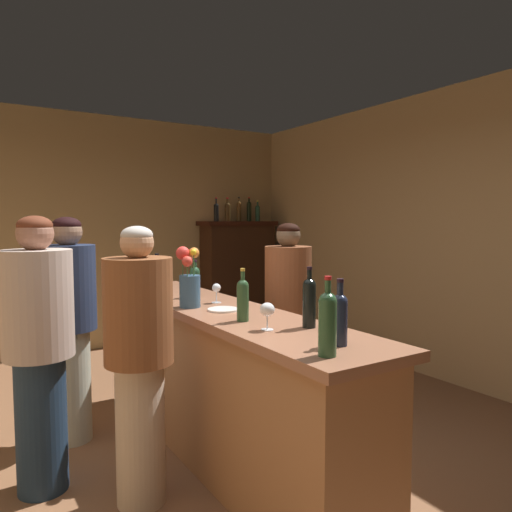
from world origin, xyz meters
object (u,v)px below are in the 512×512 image
(wine_bottle_chardonnay, at_px, (340,316))
(patron_redhead, at_px, (39,344))
(display_cabinet, at_px, (238,275))
(display_bottle_midright, at_px, (249,210))
(wine_bottle_pinot, at_px, (195,280))
(cheese_plate, at_px, (223,310))
(display_bottle_center, at_px, (239,210))
(patron_near_entrance, at_px, (69,320))
(display_bottle_left, at_px, (216,211))
(display_bottle_right, at_px, (258,212))
(wine_bottle_merlot, at_px, (309,300))
(wine_bottle_syrah, at_px, (157,275))
(wine_bottle_rose, at_px, (243,298))
(bar_counter, at_px, (220,381))
(wine_glass_mid, at_px, (267,310))
(display_bottle_midleft, at_px, (228,211))
(flower_arrangement, at_px, (189,281))
(wine_bottle_malbec, at_px, (327,321))
(patron_in_navy, at_px, (139,355))
(bartender, at_px, (288,314))

(wine_bottle_chardonnay, xyz_separation_m, patron_redhead, (-1.08, 1.32, -0.27))
(display_cabinet, xyz_separation_m, display_bottle_midright, (0.18, 0.00, 0.89))
(wine_bottle_pinot, bearing_deg, cheese_plate, -97.25)
(display_cabinet, height_order, display_bottle_center, display_bottle_center)
(patron_near_entrance, bearing_deg, wine_bottle_pinot, 4.69)
(display_bottle_left, distance_m, display_bottle_right, 0.65)
(wine_bottle_merlot, relative_size, display_bottle_right, 1.12)
(wine_bottle_chardonnay, distance_m, display_bottle_center, 4.48)
(wine_bottle_syrah, height_order, display_bottle_left, display_bottle_left)
(wine_bottle_rose, distance_m, patron_near_entrance, 1.42)
(wine_bottle_chardonnay, bearing_deg, bar_counter, 90.62)
(bar_counter, bearing_deg, display_bottle_midright, 55.40)
(wine_bottle_merlot, xyz_separation_m, wine_glass_mid, (-0.22, 0.07, -0.04))
(display_cabinet, bearing_deg, display_bottle_right, 0.00)
(wine_bottle_merlot, bearing_deg, wine_bottle_rose, 123.64)
(wine_bottle_pinot, bearing_deg, patron_redhead, -166.12)
(display_bottle_midleft, xyz_separation_m, display_bottle_midright, (0.34, 0.00, 0.01))
(display_bottle_midright, bearing_deg, wine_bottle_syrah, -135.58)
(display_cabinet, relative_size, flower_arrangement, 3.90)
(wine_bottle_malbec, height_order, patron_in_navy, patron_in_navy)
(flower_arrangement, relative_size, patron_in_navy, 0.26)
(wine_glass_mid, bearing_deg, patron_redhead, 137.31)
(display_bottle_right, xyz_separation_m, patron_redhead, (-3.21, -2.73, -0.81))
(display_bottle_midleft, distance_m, display_bottle_center, 0.18)
(flower_arrangement, relative_size, patron_near_entrance, 0.25)
(flower_arrangement, bearing_deg, display_bottle_midleft, 56.86)
(wine_bottle_pinot, bearing_deg, patron_in_navy, -133.55)
(wine_glass_mid, distance_m, patron_near_entrance, 1.64)
(bar_counter, relative_size, display_bottle_midleft, 8.96)
(patron_in_navy, bearing_deg, patron_near_entrance, 57.85)
(wine_bottle_pinot, relative_size, patron_in_navy, 0.18)
(wine_bottle_merlot, bearing_deg, patron_in_navy, 143.98)
(wine_bottle_pinot, xyz_separation_m, display_bottle_center, (1.81, 2.46, 0.58))
(wine_bottle_merlot, bearing_deg, display_bottle_center, 65.01)
(wine_bottle_merlot, distance_m, wine_bottle_pinot, 1.24)
(wine_bottle_pinot, bearing_deg, wine_glass_mid, -96.54)
(wine_bottle_chardonnay, distance_m, cheese_plate, 1.03)
(wine_bottle_syrah, xyz_separation_m, display_bottle_center, (1.96, 2.07, 0.57))
(patron_near_entrance, xyz_separation_m, bartender, (1.51, -0.53, -0.03))
(wine_bottle_merlot, relative_size, wine_bottle_syrah, 1.05)
(wine_bottle_pinot, distance_m, wine_bottle_chardonnay, 1.60)
(cheese_plate, xyz_separation_m, display_bottle_midleft, (1.70, 3.03, 0.69))
(wine_bottle_rose, xyz_separation_m, wine_bottle_malbec, (-0.06, -0.79, 0.02))
(wine_bottle_merlot, distance_m, display_bottle_left, 3.97)
(display_bottle_center, distance_m, bartender, 3.03)
(patron_near_entrance, bearing_deg, display_bottle_midright, 62.22)
(display_bottle_midright, xyz_separation_m, bartender, (-1.28, -2.68, -0.86))
(cheese_plate, xyz_separation_m, display_bottle_center, (1.88, 3.03, 0.70))
(display_bottle_midleft, xyz_separation_m, patron_near_entrance, (-2.46, -2.16, -0.83))
(display_bottle_midleft, relative_size, display_bottle_center, 0.96)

